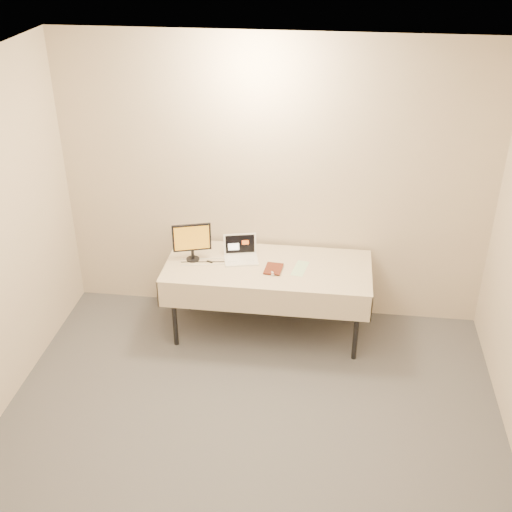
# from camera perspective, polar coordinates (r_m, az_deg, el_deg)

# --- Properties ---
(ground) EXTENTS (5.00, 5.00, 0.00)m
(ground) POSITION_cam_1_polar(r_m,az_deg,el_deg) (4.71, -2.03, -21.45)
(ground) COLOR #54545A
(ground) RESTS_ON ground
(back_wall) EXTENTS (4.00, 0.10, 2.70)m
(back_wall) POSITION_cam_1_polar(r_m,az_deg,el_deg) (5.93, 1.63, 6.47)
(back_wall) COLOR beige
(back_wall) RESTS_ON ground
(table) EXTENTS (1.86, 0.81, 0.74)m
(table) POSITION_cam_1_polar(r_m,az_deg,el_deg) (5.82, 1.07, -1.38)
(table) COLOR black
(table) RESTS_ON ground
(laptop) EXTENTS (0.35, 0.31, 0.21)m
(laptop) POSITION_cam_1_polar(r_m,az_deg,el_deg) (5.89, -1.37, 0.24)
(laptop) COLOR white
(laptop) RESTS_ON table
(monitor) EXTENTS (0.34, 0.15, 0.36)m
(monitor) POSITION_cam_1_polar(r_m,az_deg,el_deg) (5.82, -5.73, 1.49)
(monitor) COLOR black
(monitor) RESTS_ON table
(book) EXTENTS (0.15, 0.03, 0.21)m
(book) POSITION_cam_1_polar(r_m,az_deg,el_deg) (5.69, 0.82, -0.27)
(book) COLOR maroon
(book) RESTS_ON table
(alarm_clock) EXTENTS (0.11, 0.06, 0.04)m
(alarm_clock) POSITION_cam_1_polar(r_m,az_deg,el_deg) (6.06, -1.85, 0.83)
(alarm_clock) COLOR black
(alarm_clock) RESTS_ON table
(clicker) EXTENTS (0.06, 0.09, 0.02)m
(clicker) POSITION_cam_1_polar(r_m,az_deg,el_deg) (5.66, 1.47, -1.54)
(clicker) COLOR #BBBBBE
(clicker) RESTS_ON table
(paper_form) EXTENTS (0.16, 0.29, 0.00)m
(paper_form) POSITION_cam_1_polar(r_m,az_deg,el_deg) (5.76, 3.94, -1.10)
(paper_form) COLOR #B3DCAF
(paper_form) RESTS_ON table
(usb_dongle) EXTENTS (0.06, 0.04, 0.01)m
(usb_dongle) POSITION_cam_1_polar(r_m,az_deg,el_deg) (5.86, -4.13, -0.51)
(usb_dongle) COLOR black
(usb_dongle) RESTS_ON table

